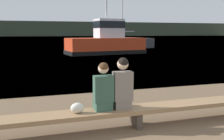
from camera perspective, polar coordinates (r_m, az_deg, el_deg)
name	(u,v)px	position (r m, az deg, el deg)	size (l,w,h in m)	color
water_surface	(39,37)	(127.98, -16.24, 7.32)	(240.00, 240.00, 0.00)	#386084
far_shoreline	(38,29)	(151.80, -16.47, 9.03)	(600.00, 12.00, 8.34)	#384233
bench_main	(136,110)	(5.38, 5.48, -9.17)	(8.84, 0.53, 0.42)	#8E6B47
person_left	(103,89)	(5.02, -2.02, -4.44)	(0.39, 0.38, 0.99)	#2D4C3D
person_right	(122,85)	(5.13, 2.38, -3.52)	(0.39, 0.39, 1.07)	#70665B
shopping_bag	(77,108)	(4.98, -7.93, -8.59)	(0.27, 0.18, 0.21)	beige
tugboat_red	(106,43)	(23.71, -1.31, 6.23)	(7.71, 3.86, 6.52)	red
moored_sailboat	(125,43)	(32.30, 2.96, 6.15)	(7.83, 2.75, 7.65)	#333338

